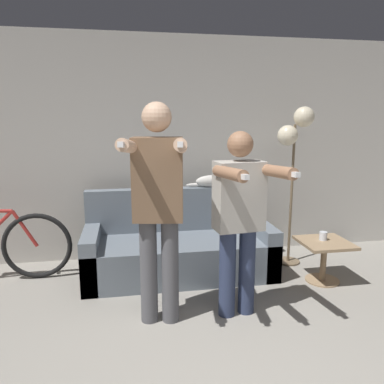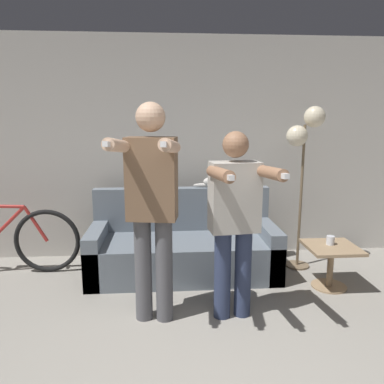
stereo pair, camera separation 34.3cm
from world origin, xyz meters
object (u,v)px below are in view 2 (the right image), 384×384
Objects in this scene: person_right at (235,215)px; cup at (330,240)px; person_left at (152,199)px; floor_lamp at (305,139)px; cat at (221,181)px; couch at (183,248)px; side_table at (331,257)px.

cup is at bearing 20.62° from person_right.
floor_lamp is (1.61, 1.04, 0.41)m from person_left.
person_right is 1.27m from cat.
cup is (1.44, -0.43, 0.20)m from couch.
person_left reaches higher than cup.
floor_lamp is at bearing 3.25° from couch.
cat is (0.07, 1.27, 0.06)m from person_right.
side_table is at bearing 18.86° from person_right.
person_right is 3.19× the size of side_table.
couch is 1.11× the size of person_left.
person_left is 3.64× the size of side_table.
cup is (0.00, 0.04, 0.16)m from side_table.
floor_lamp reaches higher than side_table.
cup is (0.12, -0.51, -0.97)m from floor_lamp.
couch is at bearing 161.70° from side_table.
couch is 22.69× the size of cup.
couch reaches higher than cup.
cup is (1.00, -0.73, -0.48)m from cat.
side_table is at bearing -77.43° from floor_lamp.
side_table is at bearing 25.03° from person_left.
cat reaches higher than cup.
floor_lamp is 3.64× the size of side_table.
couch is at bearing -146.03° from cat.
couch is 1.21m from person_right.
side_table is at bearing -18.30° from couch.
couch is 1.52m from cup.
cat is at bearing 80.71° from person_right.
person_left is 1.90m from cup.
couch is at bearing 82.16° from person_left.
floor_lamp is (0.87, -0.22, 0.49)m from cat.
couch is at bearing 104.82° from person_right.
cat is 5.83× the size of cup.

